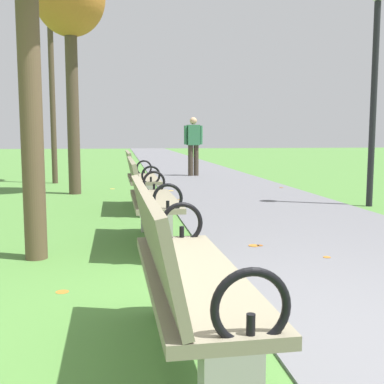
{
  "coord_description": "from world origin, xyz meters",
  "views": [
    {
      "loc": [
        -0.78,
        -2.34,
        1.14
      ],
      "look_at": [
        -0.05,
        2.62,
        0.55
      ],
      "focal_mm": 45.07,
      "sensor_mm": 36.0,
      "label": 1
    }
  ],
  "objects_px": {
    "park_bench_2": "(149,199)",
    "pedestrian_walking": "(193,143)",
    "park_bench_1": "(182,274)",
    "lamp_post": "(375,60)",
    "tree_3": "(70,4)",
    "park_bench_3": "(140,178)"
  },
  "relations": [
    {
      "from": "park_bench_2",
      "to": "pedestrian_walking",
      "type": "relative_size",
      "value": 0.99
    },
    {
      "from": "park_bench_1",
      "to": "lamp_post",
      "type": "bearing_deg",
      "value": 53.71
    },
    {
      "from": "tree_3",
      "to": "park_bench_1",
      "type": "bearing_deg",
      "value": -80.9
    },
    {
      "from": "park_bench_3",
      "to": "pedestrian_walking",
      "type": "distance_m",
      "value": 6.13
    },
    {
      "from": "lamp_post",
      "to": "park_bench_2",
      "type": "bearing_deg",
      "value": -148.15
    },
    {
      "from": "park_bench_2",
      "to": "lamp_post",
      "type": "xyz_separation_m",
      "value": [
        3.69,
        2.29,
        1.82
      ]
    },
    {
      "from": "park_bench_2",
      "to": "park_bench_3",
      "type": "relative_size",
      "value": 1.0
    },
    {
      "from": "tree_3",
      "to": "park_bench_2",
      "type": "bearing_deg",
      "value": -75.76
    },
    {
      "from": "park_bench_1",
      "to": "pedestrian_walking",
      "type": "xyz_separation_m",
      "value": [
        1.71,
        11.1,
        0.44
      ]
    },
    {
      "from": "park_bench_1",
      "to": "park_bench_2",
      "type": "bearing_deg",
      "value": 90.0
    },
    {
      "from": "park_bench_2",
      "to": "lamp_post",
      "type": "relative_size",
      "value": 0.46
    },
    {
      "from": "park_bench_1",
      "to": "park_bench_2",
      "type": "distance_m",
      "value": 2.73
    },
    {
      "from": "park_bench_3",
      "to": "lamp_post",
      "type": "bearing_deg",
      "value": -3.12
    },
    {
      "from": "tree_3",
      "to": "lamp_post",
      "type": "distance_m",
      "value": 5.57
    },
    {
      "from": "lamp_post",
      "to": "park_bench_3",
      "type": "bearing_deg",
      "value": 176.88
    },
    {
      "from": "park_bench_3",
      "to": "pedestrian_walking",
      "type": "xyz_separation_m",
      "value": [
        1.71,
        5.87,
        0.44
      ]
    },
    {
      "from": "park_bench_3",
      "to": "park_bench_2",
      "type": "bearing_deg",
      "value": -90.0
    },
    {
      "from": "pedestrian_walking",
      "to": "park_bench_2",
      "type": "bearing_deg",
      "value": -101.55
    },
    {
      "from": "pedestrian_walking",
      "to": "tree_3",
      "type": "bearing_deg",
      "value": -128.1
    },
    {
      "from": "pedestrian_walking",
      "to": "lamp_post",
      "type": "xyz_separation_m",
      "value": [
        1.98,
        -6.08,
        1.38
      ]
    },
    {
      "from": "park_bench_1",
      "to": "pedestrian_walking",
      "type": "relative_size",
      "value": 0.99
    },
    {
      "from": "pedestrian_walking",
      "to": "lamp_post",
      "type": "bearing_deg",
      "value": -71.98
    }
  ]
}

